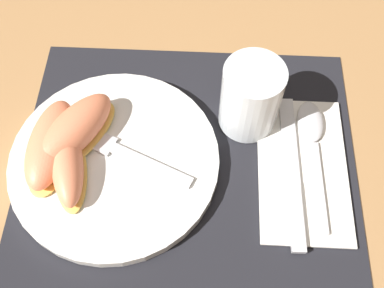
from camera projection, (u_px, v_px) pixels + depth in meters
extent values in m
plane|color=#A37547|center=(188.00, 160.00, 0.58)|extent=(3.00, 3.00, 0.00)
cube|color=black|center=(188.00, 160.00, 0.58)|extent=(0.43, 0.36, 0.00)
cylinder|color=white|center=(115.00, 161.00, 0.56)|extent=(0.26, 0.26, 0.02)
cylinder|color=silver|center=(251.00, 97.00, 0.56)|extent=(0.08, 0.08, 0.10)
cylinder|color=orange|center=(249.00, 108.00, 0.58)|extent=(0.06, 0.06, 0.05)
cube|color=white|center=(302.00, 168.00, 0.57)|extent=(0.11, 0.20, 0.00)
cube|color=silver|center=(296.00, 217.00, 0.53)|extent=(0.02, 0.08, 0.01)
cube|color=silver|center=(289.00, 140.00, 0.58)|extent=(0.02, 0.13, 0.01)
cube|color=silver|center=(317.00, 187.00, 0.55)|extent=(0.02, 0.12, 0.01)
ellipsoid|color=silver|center=(310.00, 121.00, 0.59)|extent=(0.03, 0.06, 0.01)
cube|color=silver|center=(151.00, 165.00, 0.55)|extent=(0.11, 0.06, 0.00)
cube|color=silver|center=(90.00, 137.00, 0.57)|extent=(0.07, 0.05, 0.00)
ellipsoid|color=#F7C656|center=(76.00, 138.00, 0.57)|extent=(0.12, 0.14, 0.01)
ellipsoid|color=#F4845B|center=(73.00, 130.00, 0.55)|extent=(0.11, 0.13, 0.04)
ellipsoid|color=#F7C656|center=(54.00, 150.00, 0.56)|extent=(0.07, 0.13, 0.01)
ellipsoid|color=#F4845B|center=(50.00, 144.00, 0.55)|extent=(0.06, 0.13, 0.04)
ellipsoid|color=#F7C656|center=(70.00, 168.00, 0.55)|extent=(0.07, 0.13, 0.01)
ellipsoid|color=#F4845B|center=(67.00, 163.00, 0.53)|extent=(0.06, 0.12, 0.04)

